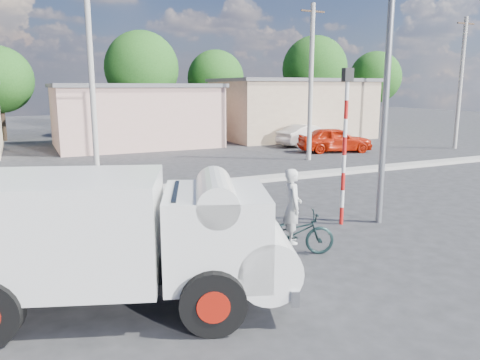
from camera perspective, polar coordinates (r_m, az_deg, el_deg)
name	(u,v)px	position (r m, az deg, el deg)	size (l,w,h in m)	color
ground_plane	(268,258)	(10.89, 3.41, -9.51)	(120.00, 120.00, 0.00)	#272729
median	(168,188)	(18.02, -8.81, -0.94)	(40.00, 0.80, 0.16)	#99968E
truck	(123,237)	(8.34, -14.06, -6.72)	(6.19, 3.93, 2.41)	black
bicycle	(292,233)	(11.02, 6.36, -6.45)	(0.69, 1.97, 1.04)	black
cyclist	(292,219)	(10.92, 6.40, -4.69)	(0.63, 0.42, 1.74)	silver
car_cream	(307,135)	(31.38, 8.17, 5.44)	(1.49, 4.26, 1.40)	beige
car_red	(335,140)	(28.63, 11.50, 4.85)	(1.76, 4.37, 1.49)	#B71B06
traffic_pole	(345,134)	(13.26, 12.69, 5.54)	(0.28, 0.18, 4.36)	red
streetlight	(384,45)	(13.61, 17.19, 15.45)	(2.34, 0.22, 9.00)	slate
building_row	(121,114)	(31.55, -14.28, 7.85)	(37.80, 7.30, 4.44)	beige
tree_row	(182,73)	(39.45, -7.07, 12.85)	(51.24, 7.43, 8.42)	#38281E
utility_poles	(208,82)	(22.45, -3.95, 11.83)	(35.40, 0.24, 8.00)	#99968E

